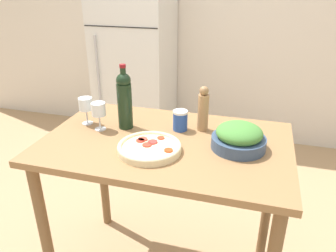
{
  "coord_description": "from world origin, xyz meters",
  "views": [
    {
      "loc": [
        0.4,
        -1.38,
        1.65
      ],
      "look_at": [
        0.0,
        0.04,
        0.97
      ],
      "focal_mm": 35.0,
      "sensor_mm": 36.0,
      "label": 1
    }
  ],
  "objects_px": {
    "wine_glass_far": "(86,105)",
    "salad_bowl": "(239,137)",
    "homemade_pizza": "(149,147)",
    "wine_bottle": "(125,99)",
    "wine_glass_near": "(99,110)",
    "pepper_mill": "(203,109)",
    "salt_canister": "(180,120)",
    "refrigerator": "(135,62)"
  },
  "relations": [
    {
      "from": "wine_glass_far",
      "to": "salad_bowl",
      "type": "xyz_separation_m",
      "value": [
        0.82,
        -0.06,
        -0.05
      ]
    },
    {
      "from": "homemade_pizza",
      "to": "wine_bottle",
      "type": "bearing_deg",
      "value": 133.86
    },
    {
      "from": "wine_glass_near",
      "to": "salad_bowl",
      "type": "height_order",
      "value": "wine_glass_near"
    },
    {
      "from": "wine_bottle",
      "to": "salad_bowl",
      "type": "distance_m",
      "value": 0.61
    },
    {
      "from": "wine_glass_near",
      "to": "homemade_pizza",
      "type": "distance_m",
      "value": 0.37
    },
    {
      "from": "wine_glass_far",
      "to": "salad_bowl",
      "type": "relative_size",
      "value": 0.58
    },
    {
      "from": "wine_bottle",
      "to": "wine_glass_far",
      "type": "height_order",
      "value": "wine_bottle"
    },
    {
      "from": "pepper_mill",
      "to": "wine_bottle",
      "type": "bearing_deg",
      "value": -168.35
    },
    {
      "from": "wine_bottle",
      "to": "wine_glass_far",
      "type": "relative_size",
      "value": 2.3
    },
    {
      "from": "wine_bottle",
      "to": "salt_canister",
      "type": "xyz_separation_m",
      "value": [
        0.29,
        0.05,
        -0.1
      ]
    },
    {
      "from": "refrigerator",
      "to": "salt_canister",
      "type": "bearing_deg",
      "value": -61.0
    },
    {
      "from": "wine_glass_near",
      "to": "pepper_mill",
      "type": "bearing_deg",
      "value": 15.51
    },
    {
      "from": "wine_bottle",
      "to": "pepper_mill",
      "type": "distance_m",
      "value": 0.41
    },
    {
      "from": "salad_bowl",
      "to": "wine_bottle",
      "type": "bearing_deg",
      "value": 173.06
    },
    {
      "from": "refrigerator",
      "to": "wine_bottle",
      "type": "xyz_separation_m",
      "value": [
        0.56,
        -1.57,
        0.21
      ]
    },
    {
      "from": "refrigerator",
      "to": "pepper_mill",
      "type": "xyz_separation_m",
      "value": [
        0.96,
        -1.49,
        0.16
      ]
    },
    {
      "from": "homemade_pizza",
      "to": "pepper_mill",
      "type": "bearing_deg",
      "value": 57.03
    },
    {
      "from": "wine_bottle",
      "to": "salt_canister",
      "type": "relative_size",
      "value": 3.19
    },
    {
      "from": "wine_glass_far",
      "to": "wine_glass_near",
      "type": "bearing_deg",
      "value": -25.73
    },
    {
      "from": "refrigerator",
      "to": "wine_glass_far",
      "type": "relative_size",
      "value": 11.64
    },
    {
      "from": "pepper_mill",
      "to": "homemade_pizza",
      "type": "bearing_deg",
      "value": -122.97
    },
    {
      "from": "wine_glass_far",
      "to": "homemade_pizza",
      "type": "xyz_separation_m",
      "value": [
        0.43,
        -0.2,
        -0.09
      ]
    },
    {
      "from": "wine_glass_far",
      "to": "pepper_mill",
      "type": "height_order",
      "value": "pepper_mill"
    },
    {
      "from": "homemade_pizza",
      "to": "salt_canister",
      "type": "distance_m",
      "value": 0.28
    },
    {
      "from": "salad_bowl",
      "to": "salt_canister",
      "type": "bearing_deg",
      "value": 158.61
    },
    {
      "from": "salad_bowl",
      "to": "salt_canister",
      "type": "distance_m",
      "value": 0.33
    },
    {
      "from": "wine_bottle",
      "to": "salad_bowl",
      "type": "xyz_separation_m",
      "value": [
        0.6,
        -0.07,
        -0.1
      ]
    },
    {
      "from": "wine_glass_far",
      "to": "pepper_mill",
      "type": "xyz_separation_m",
      "value": [
        0.62,
        0.1,
        0.01
      ]
    },
    {
      "from": "wine_glass_near",
      "to": "homemade_pizza",
      "type": "xyz_separation_m",
      "value": [
        0.33,
        -0.15,
        -0.09
      ]
    },
    {
      "from": "salt_canister",
      "to": "wine_glass_near",
      "type": "bearing_deg",
      "value": -164.72
    },
    {
      "from": "wine_bottle",
      "to": "wine_glass_near",
      "type": "bearing_deg",
      "value": -152.84
    },
    {
      "from": "wine_bottle",
      "to": "wine_glass_near",
      "type": "distance_m",
      "value": 0.14
    },
    {
      "from": "refrigerator",
      "to": "wine_glass_near",
      "type": "height_order",
      "value": "refrigerator"
    },
    {
      "from": "wine_glass_far",
      "to": "homemade_pizza",
      "type": "relative_size",
      "value": 0.5
    },
    {
      "from": "refrigerator",
      "to": "salt_canister",
      "type": "xyz_separation_m",
      "value": [
        0.84,
        -1.52,
        0.1
      ]
    },
    {
      "from": "wine_glass_near",
      "to": "salt_canister",
      "type": "bearing_deg",
      "value": 15.28
    },
    {
      "from": "pepper_mill",
      "to": "salad_bowl",
      "type": "distance_m",
      "value": 0.26
    },
    {
      "from": "refrigerator",
      "to": "salad_bowl",
      "type": "xyz_separation_m",
      "value": [
        1.15,
        -1.64,
        0.1
      ]
    },
    {
      "from": "pepper_mill",
      "to": "salad_bowl",
      "type": "height_order",
      "value": "pepper_mill"
    },
    {
      "from": "salt_canister",
      "to": "salad_bowl",
      "type": "bearing_deg",
      "value": -21.39
    },
    {
      "from": "refrigerator",
      "to": "wine_glass_far",
      "type": "distance_m",
      "value": 1.63
    },
    {
      "from": "wine_glass_near",
      "to": "homemade_pizza",
      "type": "bearing_deg",
      "value": -25.0
    }
  ]
}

